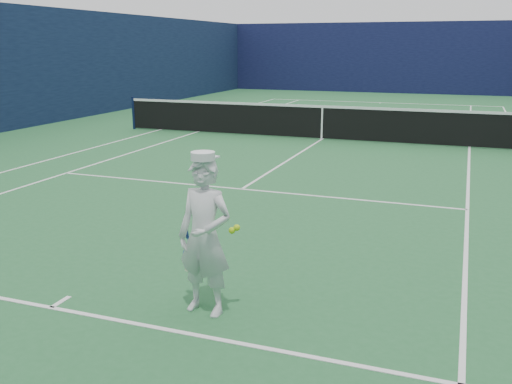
{
  "coord_description": "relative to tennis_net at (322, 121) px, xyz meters",
  "views": [
    {
      "loc": [
        3.96,
        -16.33,
        2.71
      ],
      "look_at": [
        1.58,
        -9.88,
        0.93
      ],
      "focal_mm": 40.0,
      "sensor_mm": 36.0,
      "label": 1
    }
  ],
  "objects": [
    {
      "name": "ground",
      "position": [
        0.0,
        0.0,
        -0.55
      ],
      "size": [
        80.0,
        80.0,
        0.0
      ],
      "primitive_type": "plane",
      "color": "#256334",
      "rests_on": "ground"
    },
    {
      "name": "tennis_player",
      "position": [
        1.58,
        -11.38,
        0.27
      ],
      "size": [
        0.76,
        0.52,
        1.7
      ],
      "rotation": [
        0.0,
        0.0,
        -0.11
      ],
      "color": "white",
      "rests_on": "ground"
    },
    {
      "name": "windscreen_fence",
      "position": [
        0.0,
        0.0,
        1.45
      ],
      "size": [
        20.12,
        36.12,
        4.0
      ],
      "color": "#0F1237",
      "rests_on": "ground"
    },
    {
      "name": "court_markings",
      "position": [
        0.0,
        0.0,
        -0.55
      ],
      "size": [
        11.03,
        23.83,
        0.01
      ],
      "color": "white",
      "rests_on": "ground"
    },
    {
      "name": "tennis_net",
      "position": [
        0.0,
        0.0,
        0.0
      ],
      "size": [
        12.88,
        0.09,
        1.07
      ],
      "color": "#141E4C",
      "rests_on": "ground"
    }
  ]
}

